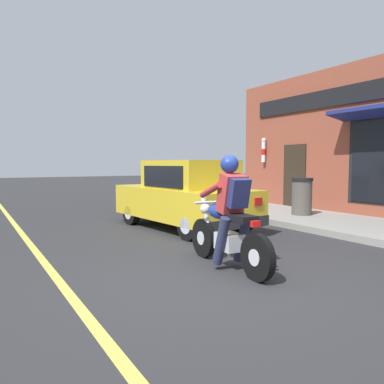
{
  "coord_description": "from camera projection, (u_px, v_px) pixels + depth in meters",
  "views": [
    {
      "loc": [
        -2.74,
        -3.83,
        1.5
      ],
      "look_at": [
        0.96,
        2.34,
        0.95
      ],
      "focal_mm": 35.0,
      "sensor_mm": 36.0,
      "label": 1
    }
  ],
  "objects": [
    {
      "name": "fire_hydrant",
      "position": [
        223.0,
        192.0,
        12.43
      ],
      "size": [
        0.36,
        0.24,
        0.88
      ],
      "color": "red",
      "rests_on": "sidewalk_curb"
    },
    {
      "name": "car_hatchback",
      "position": [
        185.0,
        196.0,
        8.58
      ],
      "size": [
        2.0,
        3.92,
        1.57
      ],
      "color": "black",
      "rests_on": "ground"
    },
    {
      "name": "lane_stripe",
      "position": [
        35.0,
        250.0,
        6.44
      ],
      "size": [
        0.12,
        19.8,
        0.01
      ],
      "primitive_type": "cube",
      "color": "#D1C64C",
      "rests_on": "ground"
    },
    {
      "name": "motorcycle_with_rider",
      "position": [
        229.0,
        221.0,
        5.32
      ],
      "size": [
        0.58,
        2.02,
        1.62
      ],
      "color": "black",
      "rests_on": "ground"
    },
    {
      "name": "trash_bin",
      "position": [
        302.0,
        196.0,
        9.92
      ],
      "size": [
        0.56,
        0.56,
        0.98
      ],
      "color": "#514C47",
      "rests_on": "sidewalk_curb"
    },
    {
      "name": "ground_plane",
      "position": [
        222.0,
        280.0,
        4.8
      ],
      "size": [
        80.0,
        80.0,
        0.0
      ],
      "primitive_type": "plane",
      "color": "#2B2B2D"
    },
    {
      "name": "sidewalk_curb",
      "position": [
        305.0,
        218.0,
        9.84
      ],
      "size": [
        2.6,
        22.0,
        0.14
      ],
      "primitive_type": "cube",
      "color": "gray",
      "rests_on": "ground"
    }
  ]
}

